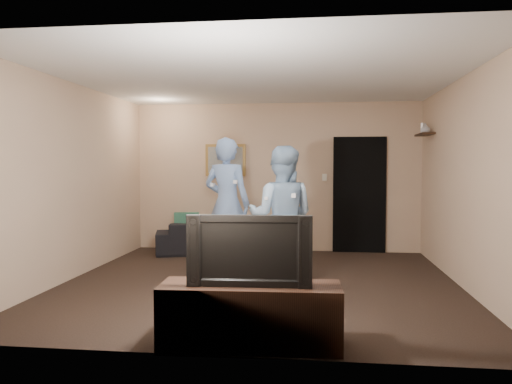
# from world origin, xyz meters

# --- Properties ---
(ground) EXTENTS (5.00, 5.00, 0.00)m
(ground) POSITION_xyz_m (0.00, 0.00, 0.00)
(ground) COLOR black
(ground) RESTS_ON ground
(ceiling) EXTENTS (5.00, 5.00, 0.04)m
(ceiling) POSITION_xyz_m (0.00, 0.00, 2.60)
(ceiling) COLOR silver
(ceiling) RESTS_ON wall_back
(wall_back) EXTENTS (5.00, 0.04, 2.60)m
(wall_back) POSITION_xyz_m (0.00, 2.50, 1.30)
(wall_back) COLOR tan
(wall_back) RESTS_ON ground
(wall_front) EXTENTS (5.00, 0.04, 2.60)m
(wall_front) POSITION_xyz_m (0.00, -2.50, 1.30)
(wall_front) COLOR tan
(wall_front) RESTS_ON ground
(wall_left) EXTENTS (0.04, 5.00, 2.60)m
(wall_left) POSITION_xyz_m (-2.50, 0.00, 1.30)
(wall_left) COLOR tan
(wall_left) RESTS_ON ground
(wall_right) EXTENTS (0.04, 5.00, 2.60)m
(wall_right) POSITION_xyz_m (2.50, 0.00, 1.30)
(wall_right) COLOR tan
(wall_right) RESTS_ON ground
(sofa) EXTENTS (1.98, 1.20, 0.54)m
(sofa) POSITION_xyz_m (-1.09, 2.09, 0.27)
(sofa) COLOR black
(sofa) RESTS_ON ground
(throw_pillow) EXTENTS (0.44, 0.21, 0.43)m
(throw_pillow) POSITION_xyz_m (-1.52, 2.09, 0.48)
(throw_pillow) COLOR #1C5441
(throw_pillow) RESTS_ON sofa
(painting_frame) EXTENTS (0.72, 0.05, 0.57)m
(painting_frame) POSITION_xyz_m (-0.90, 2.48, 1.60)
(painting_frame) COLOR olive
(painting_frame) RESTS_ON wall_back
(painting_canvas) EXTENTS (0.62, 0.01, 0.47)m
(painting_canvas) POSITION_xyz_m (-0.90, 2.45, 1.60)
(painting_canvas) COLOR slate
(painting_canvas) RESTS_ON painting_frame
(doorway) EXTENTS (0.90, 0.06, 2.00)m
(doorway) POSITION_xyz_m (1.45, 2.47, 1.00)
(doorway) COLOR black
(doorway) RESTS_ON ground
(light_switch) EXTENTS (0.08, 0.02, 0.12)m
(light_switch) POSITION_xyz_m (0.85, 2.48, 1.30)
(light_switch) COLOR silver
(light_switch) RESTS_ON wall_back
(wall_shelf) EXTENTS (0.20, 0.60, 0.03)m
(wall_shelf) POSITION_xyz_m (2.39, 1.80, 1.99)
(wall_shelf) COLOR black
(wall_shelf) RESTS_ON wall_right
(shelf_vase) EXTENTS (0.15, 0.15, 0.16)m
(shelf_vase) POSITION_xyz_m (2.39, 1.76, 2.08)
(shelf_vase) COLOR #ABABAF
(shelf_vase) RESTS_ON wall_shelf
(shelf_figurine) EXTENTS (0.06, 0.06, 0.18)m
(shelf_figurine) POSITION_xyz_m (2.39, 1.98, 2.09)
(shelf_figurine) COLOR silver
(shelf_figurine) RESTS_ON wall_shelf
(tv_console) EXTENTS (1.52, 0.54, 0.53)m
(tv_console) POSITION_xyz_m (0.17, -2.24, 0.25)
(tv_console) COLOR black
(tv_console) RESTS_ON ground
(television) EXTENTS (1.02, 0.17, 0.59)m
(television) POSITION_xyz_m (0.17, -2.24, 0.81)
(television) COLOR black
(television) RESTS_ON tv_console
(wii_player_left) EXTENTS (0.79, 0.62, 1.90)m
(wii_player_left) POSITION_xyz_m (-0.57, 0.76, 0.95)
(wii_player_left) COLOR #7293C6
(wii_player_left) RESTS_ON ground
(wii_player_right) EXTENTS (0.90, 0.73, 1.74)m
(wii_player_right) POSITION_xyz_m (0.29, -0.19, 0.87)
(wii_player_right) COLOR #8EAECE
(wii_player_right) RESTS_ON ground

